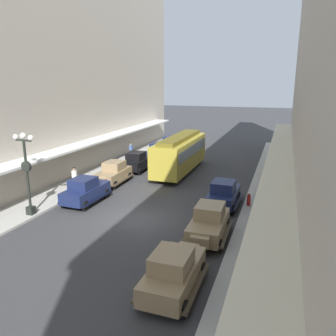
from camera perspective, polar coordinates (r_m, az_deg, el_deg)
name	(u,v)px	position (r m, az deg, el deg)	size (l,w,h in m)	color
ground_plane	(136,219)	(21.07, -5.45, -8.60)	(200.00, 200.00, 0.00)	#38383A
sidewalk_left	(37,204)	(24.94, -21.40, -5.67)	(3.00, 60.00, 0.15)	#B7B5AD
sidewalk_right	(261,235)	(19.38, 15.57, -10.99)	(3.00, 60.00, 0.15)	#B7B5AD
parked_car_0	(224,193)	(22.97, 9.45, -4.25)	(2.19, 4.28, 1.84)	#19234C
parked_car_1	(113,173)	(28.12, -9.30, -0.77)	(2.20, 4.28, 1.84)	#997F5B
parked_car_2	(171,144)	(40.96, 0.46, 4.18)	(2.30, 4.32, 1.84)	#19234C
parked_car_3	(173,271)	(13.91, 0.92, -17.08)	(2.16, 4.27, 1.84)	#997F5B
parked_car_4	(158,152)	(36.22, -1.78, 2.82)	(2.26, 4.30, 1.84)	#19234C
parked_car_5	(137,161)	(31.94, -5.32, 1.18)	(2.24, 4.30, 1.84)	black
parked_car_6	(209,222)	(18.35, 6.96, -9.04)	(2.20, 4.28, 1.84)	#997F5B
parked_car_7	(85,190)	(24.03, -13.86, -3.63)	(2.22, 4.29, 1.84)	#19234C
streetcar	(180,152)	(31.17, 2.07, 2.71)	(2.55, 9.61, 3.46)	gold
lamp_post_with_clock	(27,171)	(22.13, -22.90, -0.41)	(1.42, 0.44, 5.16)	black
fire_hydrant	(249,200)	(23.23, 13.58, -5.24)	(0.24, 0.24, 0.82)	#B21E19
pedestrian_0	(131,150)	(36.89, -6.33, 3.06)	(0.36, 0.28, 1.67)	#2D2D33
pedestrian_1	(75,178)	(27.06, -15.59, -1.57)	(0.36, 0.28, 1.67)	#2D2D33
pedestrian_2	(276,214)	(20.00, 17.94, -7.50)	(0.36, 0.24, 1.64)	slate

